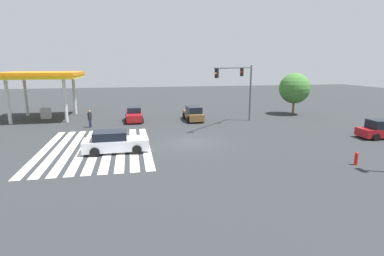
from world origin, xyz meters
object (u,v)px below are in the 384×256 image
Objects in this scene: car_3 at (115,142)px; fire_hydrant at (356,158)px; tree_corner_a at (295,88)px; pedestrian at (90,118)px; traffic_signal_mast at (241,81)px; car_0 at (134,115)px; car_4 at (382,130)px; car_1 at (193,114)px.

car_3 reaches higher than fire_hydrant.
pedestrian is at bearing -82.05° from tree_corner_a.
traffic_signal_mast is 15.22m from fire_hydrant.
tree_corner_a reaches higher than car_0.
tree_corner_a is at bearing 92.21° from car_0.
car_4 is 4.97× the size of fire_hydrant.
fire_hydrant is at bearing -158.24° from car_1.
pedestrian is (-9.98, -25.84, 0.27)m from car_4.
car_3 is 16.59m from fire_hydrant.
car_0 is at bearing -87.74° from tree_corner_a.
car_1 is 14.20m from car_3.
car_3 is at bearing -31.37° from pedestrian.
car_0 is 0.81× the size of tree_corner_a.
car_4 is 27.70m from pedestrian.
traffic_signal_mast is 1.39× the size of car_1.
tree_corner_a is (-1.72, 13.72, 2.61)m from car_1.
car_0 is (-4.16, -11.23, -3.93)m from traffic_signal_mast.
pedestrian is at bearing -130.92° from fire_hydrant.
car_3 is 5.52× the size of fire_hydrant.
car_4 is (11.75, 14.57, -0.03)m from car_1.
car_0 is at bearing 81.50° from car_3.
fire_hydrant is at bearing 36.58° from car_0.
car_0 is 0.91× the size of car_3.
car_1 is 14.07m from tree_corner_a.
car_1 reaches higher than fire_hydrant.
traffic_signal_mast is at bearing 69.64° from car_0.
traffic_signal_mast is 6.75m from car_1.
tree_corner_a is 20.70m from fire_hydrant.
car_3 is at bearing -111.80° from fire_hydrant.
car_0 is at bearing 82.29° from car_1.
tree_corner_a is 6.22× the size of fire_hydrant.
fire_hydrant is (18.56, 13.79, -0.29)m from car_0.
car_1 is at bearing -158.23° from fire_hydrant.
car_0 is 1.01× the size of car_4.
car_4 is at bearing 59.24° from car_0.
tree_corner_a is at bearing 160.98° from fire_hydrant.
tree_corner_a is (-4.97, 9.24, -1.26)m from traffic_signal_mast.
tree_corner_a is at bearing 29.77° from car_3.
traffic_signal_mast is 1.48× the size of car_4.
pedestrian is at bearing 163.25° from car_4.
car_0 is 6.81m from car_1.
fire_hydrant is (14.40, 2.56, -4.22)m from traffic_signal_mast.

